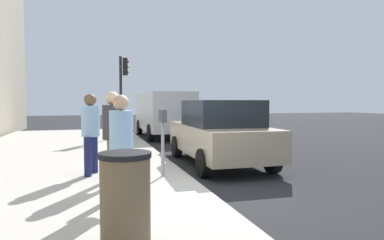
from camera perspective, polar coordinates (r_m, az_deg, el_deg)
ground_plane at (r=6.44m, az=1.72°, el=-12.40°), size 80.00×80.00×0.00m
sidewalk_slab at (r=6.20m, az=-26.35°, el=-12.61°), size 28.00×6.00×0.15m
parking_meter at (r=6.98m, az=-5.08°, el=-1.47°), size 0.36×0.12×1.41m
pedestrian_at_meter at (r=6.62m, az=-13.57°, el=-1.48°), size 0.53×0.39×1.78m
pedestrian_bystander at (r=5.34m, az=-12.13°, el=-3.30°), size 0.37×0.50×1.69m
parking_officer at (r=7.43m, az=-17.12°, el=-1.20°), size 0.51×0.38×1.75m
parked_sedan_near at (r=9.10m, az=4.74°, el=-2.12°), size 4.45×2.06×1.77m
parked_van_far at (r=16.37m, az=-4.98°, el=1.45°), size 5.21×2.15×2.18m
traffic_signal at (r=15.08m, az=-11.84°, el=6.28°), size 0.24×0.44×3.60m
trash_bin at (r=3.87m, az=-11.42°, el=-12.87°), size 0.59×0.59×1.01m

